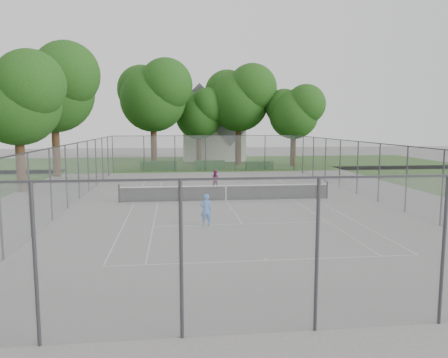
{
  "coord_description": "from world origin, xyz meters",
  "views": [
    {
      "loc": [
        -3.13,
        -26.09,
        4.65
      ],
      "look_at": [
        0.0,
        1.0,
        1.2
      ],
      "focal_mm": 35.0,
      "sensor_mm": 36.0,
      "label": 1
    }
  ],
  "objects": [
    {
      "name": "tree_far_right",
      "position": [
        10.09,
        20.96,
        6.12
      ],
      "size": [
        6.2,
        5.66,
        8.91
      ],
      "color": "#362113",
      "rests_on": "ground"
    },
    {
      "name": "tree_far_left",
      "position": [
        -5.11,
        20.77,
        7.81
      ],
      "size": [
        7.91,
        7.22,
        11.37
      ],
      "color": "#362113",
      "rests_on": "ground"
    },
    {
      "name": "tennis_net",
      "position": [
        0.0,
        0.0,
        0.51
      ],
      "size": [
        12.87,
        0.1,
        1.1
      ],
      "color": "black",
      "rests_on": "ground"
    },
    {
      "name": "tree_side_front",
      "position": [
        -13.48,
        5.03,
        6.53
      ],
      "size": [
        6.61,
        6.04,
        9.5
      ],
      "color": "#362113",
      "rests_on": "ground"
    },
    {
      "name": "ground",
      "position": [
        0.0,
        0.0,
        0.0
      ],
      "size": [
        120.0,
        120.0,
        0.0
      ],
      "primitive_type": "plane",
      "color": "slate",
      "rests_on": "ground"
    },
    {
      "name": "tree_far_midleft",
      "position": [
        -0.16,
        23.95,
        5.97
      ],
      "size": [
        6.05,
        5.52,
        8.7
      ],
      "color": "#362113",
      "rests_on": "ground"
    },
    {
      "name": "court_markings",
      "position": [
        0.0,
        0.0,
        0.01
      ],
      "size": [
        11.03,
        23.83,
        0.01
      ],
      "color": "beige",
      "rests_on": "ground"
    },
    {
      "name": "woman_player",
      "position": [
        -0.19,
        4.39,
        0.71
      ],
      "size": [
        0.77,
        0.65,
        1.41
      ],
      "primitive_type": "imported",
      "rotation": [
        0.0,
        0.0,
        -0.19
      ],
      "color": "#822B62",
      "rests_on": "ground"
    },
    {
      "name": "tree_side_back",
      "position": [
        -13.36,
        13.87,
        7.99
      ],
      "size": [
        8.09,
        7.38,
        11.62
      ],
      "color": "#362113",
      "rests_on": "ground"
    },
    {
      "name": "hedge_mid",
      "position": [
        0.49,
        17.99,
        0.48
      ],
      "size": [
        3.03,
        0.87,
        0.95
      ],
      "primitive_type": "cube",
      "color": "#184415",
      "rests_on": "ground"
    },
    {
      "name": "perimeter_fence",
      "position": [
        0.0,
        0.0,
        1.81
      ],
      "size": [
        18.08,
        34.08,
        3.52
      ],
      "color": "#38383D",
      "rests_on": "ground"
    },
    {
      "name": "house",
      "position": [
        1.95,
        30.18,
        3.85
      ],
      "size": [
        7.67,
        5.95,
        9.55
      ],
      "color": "silver",
      "rests_on": "ground"
    },
    {
      "name": "hedge_right",
      "position": [
        5.57,
        17.77,
        0.42
      ],
      "size": [
        2.78,
        1.02,
        0.83
      ],
      "primitive_type": "cube",
      "color": "#184415",
      "rests_on": "ground"
    },
    {
      "name": "tree_far_midright",
      "position": [
        4.37,
        23.44,
        7.78
      ],
      "size": [
        7.87,
        7.19,
        11.32
      ],
      "color": "#362113",
      "rests_on": "ground"
    },
    {
      "name": "girl_player",
      "position": [
        -1.7,
        -6.49,
        0.74
      ],
      "size": [
        0.59,
        0.43,
        1.48
      ],
      "primitive_type": "imported",
      "rotation": [
        0.0,
        0.0,
        3.28
      ],
      "color": "#3876D4",
      "rests_on": "ground"
    },
    {
      "name": "hedge_left",
      "position": [
        -4.63,
        18.18,
        0.46
      ],
      "size": [
        3.67,
        1.1,
        0.92
      ],
      "primitive_type": "cube",
      "color": "#184415",
      "rests_on": "ground"
    },
    {
      "name": "grass_far",
      "position": [
        0.0,
        26.0,
        0.0
      ],
      "size": [
        60.0,
        20.0,
        0.0
      ],
      "primitive_type": "cube",
      "color": "#254B15",
      "rests_on": "ground"
    }
  ]
}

